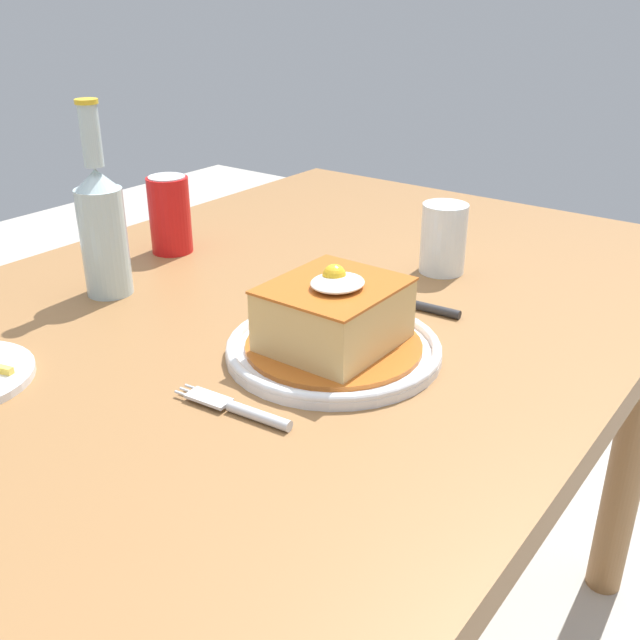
# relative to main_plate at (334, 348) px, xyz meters

# --- Properties ---
(dining_table) EXTENTS (1.48, 0.89, 0.75)m
(dining_table) POSITION_rel_main_plate_xyz_m (0.01, 0.14, -0.11)
(dining_table) COLOR olive
(dining_table) RESTS_ON ground_plane
(main_plate) EXTENTS (0.25, 0.25, 0.02)m
(main_plate) POSITION_rel_main_plate_xyz_m (0.00, 0.00, 0.00)
(main_plate) COLOR white
(main_plate) RESTS_ON dining_table
(sandwich_meal) EXTENTS (0.21, 0.21, 0.10)m
(sandwich_meal) POSITION_rel_main_plate_xyz_m (-0.00, -0.00, 0.04)
(sandwich_meal) COLOR #B75B1E
(sandwich_meal) RESTS_ON main_plate
(fork) EXTENTS (0.03, 0.14, 0.01)m
(fork) POSITION_rel_main_plate_xyz_m (-0.16, -0.00, -0.00)
(fork) COLOR silver
(fork) RESTS_ON dining_table
(knife) EXTENTS (0.03, 0.17, 0.01)m
(knife) POSITION_rel_main_plate_xyz_m (0.17, -0.01, -0.00)
(knife) COLOR #262628
(knife) RESTS_ON dining_table
(soda_can) EXTENTS (0.07, 0.07, 0.12)m
(soda_can) POSITION_rel_main_plate_xyz_m (0.14, 0.42, 0.05)
(soda_can) COLOR red
(soda_can) RESTS_ON dining_table
(beer_bottle_clear) EXTENTS (0.06, 0.06, 0.27)m
(beer_bottle_clear) POSITION_rel_main_plate_xyz_m (-0.03, 0.36, 0.09)
(beer_bottle_clear) COLOR #ADC6CC
(beer_bottle_clear) RESTS_ON dining_table
(drinking_glass) EXTENTS (0.07, 0.07, 0.10)m
(drinking_glass) POSITION_rel_main_plate_xyz_m (0.32, 0.03, 0.04)
(drinking_glass) COLOR #3F2314
(drinking_glass) RESTS_ON dining_table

